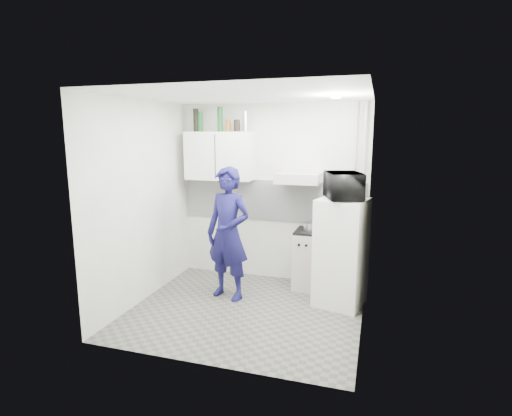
# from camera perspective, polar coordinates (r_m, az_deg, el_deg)

# --- Properties ---
(floor) EXTENTS (2.80, 2.80, 0.00)m
(floor) POSITION_cam_1_polar(r_m,az_deg,el_deg) (5.15, -1.51, -14.39)
(floor) COLOR #616054
(floor) RESTS_ON ground
(ceiling) EXTENTS (2.80, 2.80, 0.00)m
(ceiling) POSITION_cam_1_polar(r_m,az_deg,el_deg) (4.69, -1.67, 15.81)
(ceiling) COLOR white
(ceiling) RESTS_ON wall_back
(wall_back) EXTENTS (2.80, 0.00, 2.80)m
(wall_back) POSITION_cam_1_polar(r_m,az_deg,el_deg) (5.93, 2.27, 2.11)
(wall_back) COLOR white
(wall_back) RESTS_ON floor
(wall_left) EXTENTS (0.00, 2.60, 2.60)m
(wall_left) POSITION_cam_1_polar(r_m,az_deg,el_deg) (5.36, -15.93, 0.79)
(wall_left) COLOR white
(wall_left) RESTS_ON floor
(wall_right) EXTENTS (0.00, 2.60, 2.60)m
(wall_right) POSITION_cam_1_polar(r_m,az_deg,el_deg) (4.51, 15.54, -0.97)
(wall_right) COLOR white
(wall_right) RESTS_ON floor
(person) EXTENTS (0.73, 0.57, 1.76)m
(person) POSITION_cam_1_polar(r_m,az_deg,el_deg) (5.27, -4.00, -3.66)
(person) COLOR #141244
(person) RESTS_ON floor
(stove) EXTENTS (0.51, 0.51, 0.81)m
(stove) POSITION_cam_1_polar(r_m,az_deg,el_deg) (5.76, 8.07, -7.39)
(stove) COLOR #BBB1A7
(stove) RESTS_ON floor
(fridge) EXTENTS (0.68, 0.68, 1.38)m
(fridge) POSITION_cam_1_polar(r_m,az_deg,el_deg) (5.20, 12.07, -6.23)
(fridge) COLOR white
(fridge) RESTS_ON floor
(stove_top) EXTENTS (0.49, 0.49, 0.03)m
(stove_top) POSITION_cam_1_polar(r_m,az_deg,el_deg) (5.65, 8.18, -3.33)
(stove_top) COLOR black
(stove_top) RESTS_ON stove
(saucepan) EXTENTS (0.19, 0.19, 0.10)m
(saucepan) POSITION_cam_1_polar(r_m,az_deg,el_deg) (5.64, 7.79, -2.64)
(saucepan) COLOR silver
(saucepan) RESTS_ON stove_top
(microwave) EXTENTS (0.69, 0.57, 0.33)m
(microwave) POSITION_cam_1_polar(r_m,az_deg,el_deg) (5.03, 12.44, 3.12)
(microwave) COLOR black
(microwave) RESTS_ON fridge
(bottle_a) EXTENTS (0.08, 0.08, 0.33)m
(bottle_a) POSITION_cam_1_polar(r_m,az_deg,el_deg) (6.09, -8.57, 12.29)
(bottle_a) COLOR black
(bottle_a) RESTS_ON upper_cabinet
(bottle_b) EXTENTS (0.08, 0.08, 0.29)m
(bottle_b) POSITION_cam_1_polar(r_m,az_deg,el_deg) (6.06, -7.99, 12.12)
(bottle_b) COLOR #144C1E
(bottle_b) RESTS_ON upper_cabinet
(bottle_d) EXTENTS (0.08, 0.08, 0.35)m
(bottle_d) POSITION_cam_1_polar(r_m,az_deg,el_deg) (5.94, -5.15, 12.49)
(bottle_d) COLOR #144C1E
(bottle_d) RESTS_ON upper_cabinet
(canister_a) EXTENTS (0.07, 0.07, 0.17)m
(canister_a) POSITION_cam_1_polar(r_m,az_deg,el_deg) (5.89, -4.01, 11.66)
(canister_a) COLOR brown
(canister_a) RESTS_ON upper_cabinet
(canister_b) EXTENTS (0.09, 0.09, 0.17)m
(canister_b) POSITION_cam_1_polar(r_m,az_deg,el_deg) (5.84, -2.74, 11.67)
(canister_b) COLOR black
(canister_b) RESTS_ON upper_cabinet
(bottle_e) EXTENTS (0.07, 0.07, 0.28)m
(bottle_e) POSITION_cam_1_polar(r_m,az_deg,el_deg) (5.80, -1.56, 12.24)
(bottle_e) COLOR silver
(bottle_e) RESTS_ON upper_cabinet
(upper_cabinet) EXTENTS (1.00, 0.35, 0.70)m
(upper_cabinet) POSITION_cam_1_polar(r_m,az_deg,el_deg) (5.95, -5.19, 7.42)
(upper_cabinet) COLOR white
(upper_cabinet) RESTS_ON wall_back
(range_hood) EXTENTS (0.60, 0.50, 0.14)m
(range_hood) POSITION_cam_1_polar(r_m,az_deg,el_deg) (5.55, 6.14, 4.29)
(range_hood) COLOR #BBB1A7
(range_hood) RESTS_ON wall_back
(backsplash) EXTENTS (2.74, 0.03, 0.60)m
(backsplash) POSITION_cam_1_polar(r_m,az_deg,el_deg) (5.93, 2.23, 1.13)
(backsplash) COLOR white
(backsplash) RESTS_ON wall_back
(pipe_a) EXTENTS (0.05, 0.05, 2.60)m
(pipe_a) POSITION_cam_1_polar(r_m,az_deg,el_deg) (5.66, 14.89, 1.36)
(pipe_a) COLOR #BBB1A7
(pipe_a) RESTS_ON floor
(pipe_b) EXTENTS (0.04, 0.04, 2.60)m
(pipe_b) POSITION_cam_1_polar(r_m,az_deg,el_deg) (5.67, 13.68, 1.42)
(pipe_b) COLOR #BBB1A7
(pipe_b) RESTS_ON floor
(ceiling_spot_fixture) EXTENTS (0.10, 0.10, 0.02)m
(ceiling_spot_fixture) POSITION_cam_1_polar(r_m,az_deg,el_deg) (4.67, 11.32, 15.27)
(ceiling_spot_fixture) COLOR white
(ceiling_spot_fixture) RESTS_ON ceiling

